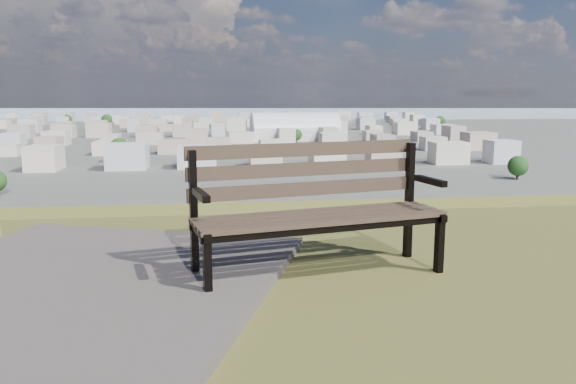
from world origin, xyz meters
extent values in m
cube|color=#3C2F22|center=(-1.09, 1.50, 25.46)|extent=(1.86, 0.51, 0.04)
cube|color=#3C2F22|center=(-1.12, 1.62, 25.46)|extent=(1.86, 0.51, 0.04)
cube|color=#3C2F22|center=(-1.15, 1.75, 25.46)|extent=(1.86, 0.51, 0.04)
cube|color=#3C2F22|center=(-1.17, 1.87, 25.46)|extent=(1.86, 0.51, 0.04)
cube|color=#3C2F22|center=(-1.19, 1.95, 25.63)|extent=(1.85, 0.45, 0.10)
cube|color=#3C2F22|center=(-1.20, 1.98, 25.78)|extent=(1.85, 0.45, 0.10)
cube|color=#3C2F22|center=(-1.20, 2.00, 25.93)|extent=(1.85, 0.45, 0.10)
cube|color=black|center=(-1.97, 1.28, 25.23)|extent=(0.07, 0.07, 0.46)
cube|color=black|center=(-2.07, 1.72, 25.48)|extent=(0.07, 0.07, 0.97)
cube|color=black|center=(-2.01, 1.48, 25.43)|extent=(0.17, 0.52, 0.05)
cube|color=black|center=(-2.00, 1.43, 25.69)|extent=(0.13, 0.38, 0.05)
cube|color=black|center=(-0.21, 1.68, 25.23)|extent=(0.07, 0.07, 0.46)
cube|color=black|center=(-0.31, 2.12, 25.48)|extent=(0.07, 0.07, 0.97)
cube|color=black|center=(-0.25, 1.88, 25.43)|extent=(0.17, 0.52, 0.05)
cube|color=black|center=(-0.24, 1.83, 25.69)|extent=(0.13, 0.38, 0.05)
cube|color=black|center=(-1.09, 1.49, 25.41)|extent=(1.85, 0.46, 0.04)
cube|color=black|center=(-1.18, 1.88, 25.41)|extent=(1.85, 0.46, 0.04)
cube|color=#59534D|center=(-3.04, 1.19, 25.03)|extent=(3.80, 4.52, 0.08)
cone|color=brown|center=(-3.90, 3.00, 25.09)|extent=(0.08, 0.08, 0.19)
cube|color=silver|center=(41.08, 315.01, 2.74)|extent=(50.66, 24.39, 5.47)
cylinder|color=silver|center=(41.08, 315.01, 5.47)|extent=(50.66, 24.39, 20.80)
cube|color=beige|center=(-60.00, 200.00, 3.50)|extent=(11.00, 11.00, 7.00)
cube|color=#B1A298|center=(-36.00, 200.00, 3.50)|extent=(11.00, 11.00, 7.00)
cube|color=#B49E8F|center=(-12.00, 200.00, 3.50)|extent=(11.00, 11.00, 7.00)
cube|color=silver|center=(12.00, 200.00, 3.50)|extent=(11.00, 11.00, 7.00)
cube|color=#C2B29D|center=(36.00, 200.00, 3.50)|extent=(11.00, 11.00, 7.00)
cube|color=gray|center=(60.00, 200.00, 3.50)|extent=(11.00, 11.00, 7.00)
cube|color=beige|center=(84.00, 200.00, 3.50)|extent=(11.00, 11.00, 7.00)
cube|color=#BBB3A9|center=(108.00, 200.00, 3.50)|extent=(11.00, 11.00, 7.00)
cube|color=#B49E8F|center=(-72.00, 250.00, 3.50)|extent=(11.00, 11.00, 7.00)
cube|color=silver|center=(-48.00, 250.00, 3.50)|extent=(11.00, 11.00, 7.00)
cube|color=#C2B29D|center=(-24.00, 250.00, 3.50)|extent=(11.00, 11.00, 7.00)
cube|color=gray|center=(0.00, 250.00, 3.50)|extent=(11.00, 11.00, 7.00)
cube|color=beige|center=(24.00, 250.00, 3.50)|extent=(11.00, 11.00, 7.00)
cube|color=#BBB3A9|center=(48.00, 250.00, 3.50)|extent=(11.00, 11.00, 7.00)
cube|color=beige|center=(72.00, 250.00, 3.50)|extent=(11.00, 11.00, 7.00)
cube|color=#B1A298|center=(96.00, 250.00, 3.50)|extent=(11.00, 11.00, 7.00)
cube|color=#B49E8F|center=(120.00, 250.00, 3.50)|extent=(11.00, 11.00, 7.00)
cube|color=#C2B29D|center=(-108.00, 300.00, 3.50)|extent=(11.00, 11.00, 7.00)
cube|color=gray|center=(-84.00, 300.00, 3.50)|extent=(11.00, 11.00, 7.00)
cube|color=beige|center=(-60.00, 300.00, 3.50)|extent=(11.00, 11.00, 7.00)
cube|color=#BBB3A9|center=(-36.00, 300.00, 3.50)|extent=(11.00, 11.00, 7.00)
cube|color=beige|center=(-12.00, 300.00, 3.50)|extent=(11.00, 11.00, 7.00)
cube|color=#B1A298|center=(12.00, 300.00, 3.50)|extent=(11.00, 11.00, 7.00)
cube|color=#B49E8F|center=(36.00, 300.00, 3.50)|extent=(11.00, 11.00, 7.00)
cube|color=silver|center=(60.00, 300.00, 3.50)|extent=(11.00, 11.00, 7.00)
cube|color=#C2B29D|center=(84.00, 300.00, 3.50)|extent=(11.00, 11.00, 7.00)
cube|color=gray|center=(108.00, 300.00, 3.50)|extent=(11.00, 11.00, 7.00)
cube|color=beige|center=(132.00, 300.00, 3.50)|extent=(11.00, 11.00, 7.00)
cube|color=beige|center=(-120.00, 350.00, 3.50)|extent=(11.00, 11.00, 7.00)
cube|color=#B1A298|center=(-96.00, 350.00, 3.50)|extent=(11.00, 11.00, 7.00)
cube|color=#B49E8F|center=(-72.00, 350.00, 3.50)|extent=(11.00, 11.00, 7.00)
cube|color=silver|center=(-48.00, 350.00, 3.50)|extent=(11.00, 11.00, 7.00)
cube|color=#C2B29D|center=(-24.00, 350.00, 3.50)|extent=(11.00, 11.00, 7.00)
cube|color=gray|center=(0.00, 350.00, 3.50)|extent=(11.00, 11.00, 7.00)
cube|color=beige|center=(24.00, 350.00, 3.50)|extent=(11.00, 11.00, 7.00)
cube|color=#BBB3A9|center=(48.00, 350.00, 3.50)|extent=(11.00, 11.00, 7.00)
cube|color=beige|center=(72.00, 350.00, 3.50)|extent=(11.00, 11.00, 7.00)
cube|color=#B1A298|center=(96.00, 350.00, 3.50)|extent=(11.00, 11.00, 7.00)
cube|color=#B49E8F|center=(120.00, 350.00, 3.50)|extent=(11.00, 11.00, 7.00)
cube|color=silver|center=(144.00, 350.00, 3.50)|extent=(11.00, 11.00, 7.00)
cube|color=gray|center=(-132.00, 400.00, 3.50)|extent=(11.00, 11.00, 7.00)
cube|color=beige|center=(-108.00, 400.00, 3.50)|extent=(11.00, 11.00, 7.00)
cube|color=#BBB3A9|center=(-84.00, 400.00, 3.50)|extent=(11.00, 11.00, 7.00)
cube|color=beige|center=(-60.00, 400.00, 3.50)|extent=(11.00, 11.00, 7.00)
cube|color=#B1A298|center=(-36.00, 400.00, 3.50)|extent=(11.00, 11.00, 7.00)
cube|color=#B49E8F|center=(-12.00, 400.00, 3.50)|extent=(11.00, 11.00, 7.00)
cube|color=silver|center=(12.00, 400.00, 3.50)|extent=(11.00, 11.00, 7.00)
cube|color=#C2B29D|center=(36.00, 400.00, 3.50)|extent=(11.00, 11.00, 7.00)
cube|color=gray|center=(60.00, 400.00, 3.50)|extent=(11.00, 11.00, 7.00)
cube|color=beige|center=(84.00, 400.00, 3.50)|extent=(11.00, 11.00, 7.00)
cube|color=#BBB3A9|center=(108.00, 400.00, 3.50)|extent=(11.00, 11.00, 7.00)
cube|color=beige|center=(132.00, 400.00, 3.50)|extent=(11.00, 11.00, 7.00)
cube|color=#B1A298|center=(156.00, 400.00, 3.50)|extent=(11.00, 11.00, 7.00)
cube|color=silver|center=(-144.00, 450.00, 3.50)|extent=(11.00, 11.00, 7.00)
cube|color=#C2B29D|center=(-120.00, 450.00, 3.50)|extent=(11.00, 11.00, 7.00)
cube|color=gray|center=(-96.00, 450.00, 3.50)|extent=(11.00, 11.00, 7.00)
cube|color=beige|center=(-72.00, 450.00, 3.50)|extent=(11.00, 11.00, 7.00)
cube|color=#BBB3A9|center=(-48.00, 450.00, 3.50)|extent=(11.00, 11.00, 7.00)
cube|color=beige|center=(-24.00, 450.00, 3.50)|extent=(11.00, 11.00, 7.00)
cube|color=#B1A298|center=(0.00, 450.00, 3.50)|extent=(11.00, 11.00, 7.00)
cube|color=#B49E8F|center=(24.00, 450.00, 3.50)|extent=(11.00, 11.00, 7.00)
cube|color=silver|center=(48.00, 450.00, 3.50)|extent=(11.00, 11.00, 7.00)
cube|color=#C2B29D|center=(72.00, 450.00, 3.50)|extent=(11.00, 11.00, 7.00)
cube|color=gray|center=(96.00, 450.00, 3.50)|extent=(11.00, 11.00, 7.00)
cube|color=beige|center=(120.00, 450.00, 3.50)|extent=(11.00, 11.00, 7.00)
cube|color=#BBB3A9|center=(144.00, 450.00, 3.50)|extent=(11.00, 11.00, 7.00)
cube|color=beige|center=(168.00, 450.00, 3.50)|extent=(11.00, 11.00, 7.00)
cube|color=#B1A298|center=(-180.00, 500.00, 3.50)|extent=(11.00, 11.00, 7.00)
cube|color=#B49E8F|center=(-156.00, 500.00, 3.50)|extent=(11.00, 11.00, 7.00)
cube|color=silver|center=(-132.00, 500.00, 3.50)|extent=(11.00, 11.00, 7.00)
cube|color=#C2B29D|center=(-108.00, 500.00, 3.50)|extent=(11.00, 11.00, 7.00)
cube|color=gray|center=(-84.00, 500.00, 3.50)|extent=(11.00, 11.00, 7.00)
cube|color=beige|center=(-60.00, 500.00, 3.50)|extent=(11.00, 11.00, 7.00)
cube|color=#BBB3A9|center=(-36.00, 500.00, 3.50)|extent=(11.00, 11.00, 7.00)
cube|color=beige|center=(-12.00, 500.00, 3.50)|extent=(11.00, 11.00, 7.00)
cube|color=#B1A298|center=(12.00, 500.00, 3.50)|extent=(11.00, 11.00, 7.00)
cube|color=#B49E8F|center=(36.00, 500.00, 3.50)|extent=(11.00, 11.00, 7.00)
cube|color=silver|center=(60.00, 500.00, 3.50)|extent=(11.00, 11.00, 7.00)
cube|color=#C2B29D|center=(84.00, 500.00, 3.50)|extent=(11.00, 11.00, 7.00)
cube|color=gray|center=(108.00, 500.00, 3.50)|extent=(11.00, 11.00, 7.00)
cube|color=beige|center=(132.00, 500.00, 3.50)|extent=(11.00, 11.00, 7.00)
cube|color=#BBB3A9|center=(156.00, 500.00, 3.50)|extent=(11.00, 11.00, 7.00)
cube|color=beige|center=(180.00, 500.00, 3.50)|extent=(11.00, 11.00, 7.00)
cube|color=#B1A298|center=(-192.00, 550.00, 3.50)|extent=(11.00, 11.00, 7.00)
cube|color=#B49E8F|center=(-168.00, 550.00, 3.50)|extent=(11.00, 11.00, 7.00)
cube|color=silver|center=(-144.00, 550.00, 3.50)|extent=(11.00, 11.00, 7.00)
cube|color=#C2B29D|center=(-120.00, 550.00, 3.50)|extent=(11.00, 11.00, 7.00)
cube|color=gray|center=(-96.00, 550.00, 3.50)|extent=(11.00, 11.00, 7.00)
cube|color=beige|center=(-72.00, 550.00, 3.50)|extent=(11.00, 11.00, 7.00)
cube|color=#BBB3A9|center=(-48.00, 550.00, 3.50)|extent=(11.00, 11.00, 7.00)
cube|color=beige|center=(-24.00, 550.00, 3.50)|extent=(11.00, 11.00, 7.00)
cube|color=#B1A298|center=(0.00, 550.00, 3.50)|extent=(11.00, 11.00, 7.00)
cube|color=#B49E8F|center=(24.00, 550.00, 3.50)|extent=(11.00, 11.00, 7.00)
cube|color=silver|center=(48.00, 550.00, 3.50)|extent=(11.00, 11.00, 7.00)
cube|color=#C2B29D|center=(72.00, 550.00, 3.50)|extent=(11.00, 11.00, 7.00)
cube|color=gray|center=(96.00, 550.00, 3.50)|extent=(11.00, 11.00, 7.00)
cube|color=beige|center=(120.00, 550.00, 3.50)|extent=(11.00, 11.00, 7.00)
cube|color=#BBB3A9|center=(144.00, 550.00, 3.50)|extent=(11.00, 11.00, 7.00)
cube|color=beige|center=(168.00, 550.00, 3.50)|extent=(11.00, 11.00, 7.00)
cube|color=#B1A298|center=(192.00, 550.00, 3.50)|extent=(11.00, 11.00, 7.00)
cylinder|color=#38241C|center=(90.00, 160.00, 1.05)|extent=(0.80, 0.80, 2.10)
sphere|color=black|center=(90.00, 160.00, 4.20)|extent=(6.30, 6.30, 6.30)
cylinder|color=#38241C|center=(-40.00, 220.00, 1.35)|extent=(0.80, 0.80, 2.70)
sphere|color=black|center=(-40.00, 220.00, 5.40)|extent=(8.10, 8.10, 8.10)
cylinder|color=#38241C|center=(130.00, 280.00, 0.97)|extent=(0.80, 0.80, 1.95)
sphere|color=black|center=(130.00, 280.00, 3.90)|extent=(5.85, 5.85, 5.85)
cylinder|color=#38241C|center=(60.00, 400.00, 1.12)|extent=(0.80, 0.80, 2.25)
sphere|color=black|center=(60.00, 400.00, 4.50)|extent=(6.75, 6.75, 6.75)
cylinder|color=#38241C|center=(-90.00, 460.00, 1.43)|extent=(0.80, 0.80, 2.85)
sphere|color=black|center=(-90.00, 460.00, 5.70)|extent=(8.55, 8.55, 8.55)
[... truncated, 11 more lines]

